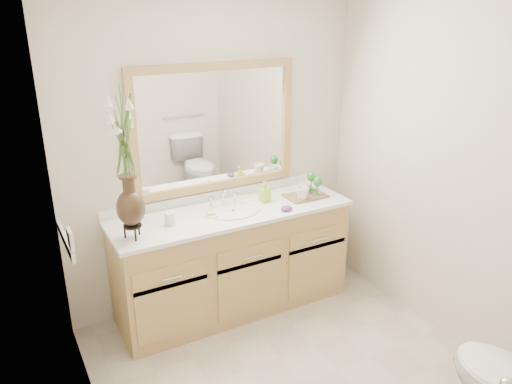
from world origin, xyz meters
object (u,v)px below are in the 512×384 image
tray (305,196)px  soap_bottle (265,192)px  flower_vase (125,149)px  tumbler (170,219)px

tray → soap_bottle: bearing=167.9°
flower_vase → tumbler: bearing=16.4°
flower_vase → tray: bearing=3.0°
flower_vase → soap_bottle: flower_vase is taller
soap_bottle → tray: bearing=-17.6°
soap_bottle → tray: 0.35m
tumbler → tray: (1.14, -0.01, -0.04)m
soap_bottle → tray: (0.33, -0.07, -0.06)m
flower_vase → soap_bottle: size_ratio=6.19×
flower_vase → tumbler: flower_vase is taller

